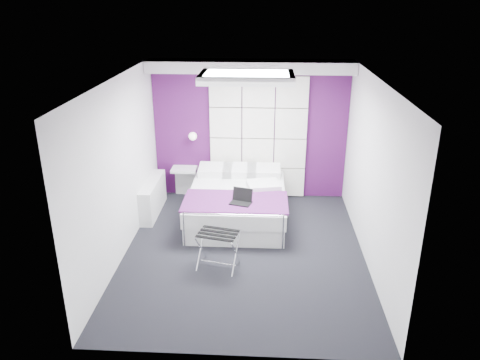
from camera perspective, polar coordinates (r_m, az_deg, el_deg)
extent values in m
plane|color=black|center=(7.21, 0.51, -8.76)|extent=(4.40, 4.40, 0.00)
plane|color=white|center=(6.30, 0.59, 12.08)|extent=(4.40, 4.40, 0.00)
plane|color=white|center=(8.73, 1.24, 6.08)|extent=(3.60, 0.00, 3.60)
plane|color=white|center=(6.95, -14.44, 1.22)|extent=(0.00, 4.40, 4.40)
plane|color=white|center=(6.80, 15.87, 0.61)|extent=(0.00, 4.40, 4.40)
cube|color=#461048|center=(8.72, 1.24, 6.07)|extent=(3.58, 0.02, 2.58)
cube|color=white|center=(8.24, 1.25, 13.67)|extent=(3.58, 0.50, 0.20)
sphere|color=white|center=(8.72, -5.74, 5.41)|extent=(0.15, 0.15, 0.15)
cube|color=white|center=(8.45, -10.57, -2.04)|extent=(0.22, 1.20, 0.60)
cube|color=white|center=(8.13, -0.33, -3.83)|extent=(1.58, 1.97, 0.30)
cube|color=white|center=(8.01, -0.34, -2.08)|extent=(1.62, 2.01, 0.25)
cube|color=#521756|center=(7.51, -0.57, -2.64)|extent=(1.68, 0.89, 0.03)
cube|color=white|center=(8.91, -6.82, 1.33)|extent=(0.47, 0.36, 0.05)
cube|color=black|center=(6.60, -2.72, -6.54)|extent=(0.55, 0.40, 0.01)
cube|color=black|center=(7.40, 0.09, -2.82)|extent=(0.33, 0.23, 0.02)
cube|color=black|center=(7.46, 0.14, -1.63)|extent=(0.33, 0.01, 0.22)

